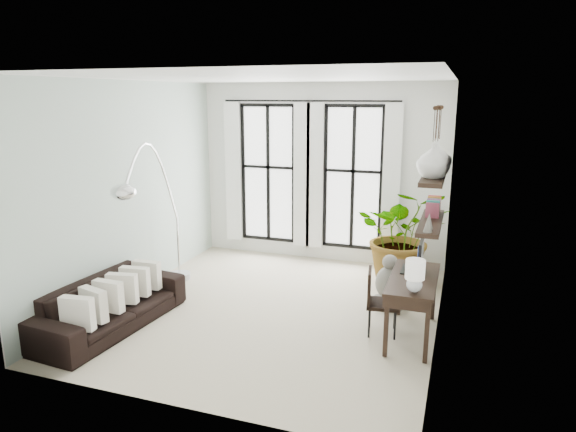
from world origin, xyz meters
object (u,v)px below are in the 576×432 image
at_px(buddha, 389,285).
at_px(arc_lamp, 152,178).
at_px(sofa, 110,304).
at_px(plant, 402,235).
at_px(desk, 413,283).
at_px(desk_chair, 377,298).

bearing_deg(buddha, arc_lamp, -164.84).
distance_m(sofa, plant, 4.53).
height_order(sofa, plant, plant).
bearing_deg(desk, plant, 100.15).
xyz_separation_m(desk, buddha, (-0.40, 0.90, -0.41)).
xyz_separation_m(plant, desk_chair, (-0.07, -2.01, -0.30)).
relative_size(sofa, arc_lamp, 0.92).
distance_m(sofa, desk, 3.89).
relative_size(plant, desk_chair, 1.86).
relative_size(desk, arc_lamp, 0.57).
xyz_separation_m(desk_chair, buddha, (0.03, 0.87, -0.15)).
bearing_deg(plant, desk, -79.85).
bearing_deg(desk, sofa, -165.85).
bearing_deg(plant, buddha, -91.67).
distance_m(sofa, arc_lamp, 1.80).
xyz_separation_m(plant, arc_lamp, (-3.28, -2.02, 1.06)).
bearing_deg(desk_chair, desk, -11.34).
xyz_separation_m(sofa, plant, (3.38, 2.98, 0.46)).
height_order(desk, buddha, desk).
bearing_deg(buddha, desk, -66.11).
height_order(arc_lamp, buddha, arc_lamp).
distance_m(plant, desk_chair, 2.03).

